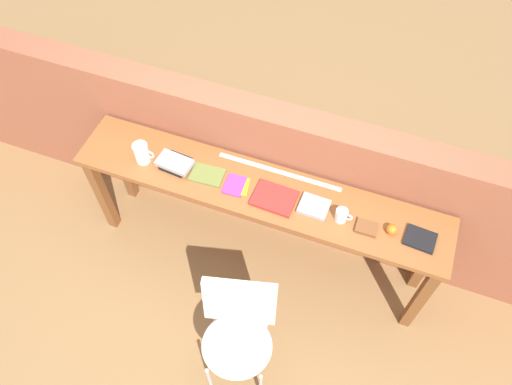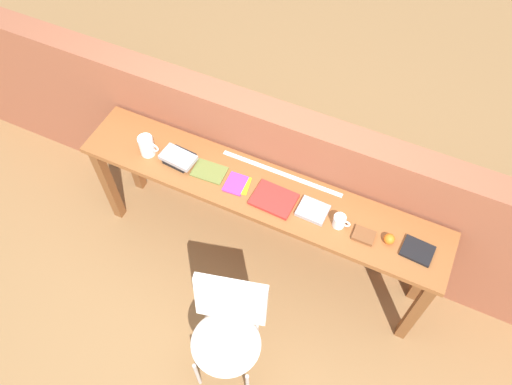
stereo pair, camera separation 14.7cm
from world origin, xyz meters
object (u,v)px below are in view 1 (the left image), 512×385
object	(u,v)px
pitcher_white	(142,153)
leather_journal_brown	(367,228)
mug	(342,215)
book_stack_leftmost	(175,163)
sports_ball_small	(392,229)
book_repair_rightmost	(420,239)
chair_white_moulded	(238,331)
magazine_cycling	(207,175)
pamphlet_pile_colourful	(236,186)
book_open_centre	(274,198)

from	to	relation	value
pitcher_white	leather_journal_brown	world-z (taller)	pitcher_white
mug	leather_journal_brown	world-z (taller)	mug
book_stack_leftmost	leather_journal_brown	bearing A→B (deg)	-1.38
sports_ball_small	book_repair_rightmost	xyz separation A→B (m)	(0.18, 0.01, -0.02)
chair_white_moulded	book_stack_leftmost	world-z (taller)	book_stack_leftmost
magazine_cycling	leather_journal_brown	xyz separation A→B (m)	(1.07, -0.03, 0.01)
chair_white_moulded	book_stack_leftmost	distance (m)	1.15
mug	leather_journal_brown	bearing A→B (deg)	-4.15
book_repair_rightmost	pamphlet_pile_colourful	bearing A→B (deg)	-175.43
book_open_centre	book_stack_leftmost	bearing A→B (deg)	-179.50
magazine_cycling	pamphlet_pile_colourful	xyz separation A→B (m)	(0.21, -0.01, -0.00)
chair_white_moulded	book_open_centre	xyz separation A→B (m)	(-0.04, 0.76, 0.36)
magazine_cycling	leather_journal_brown	size ratio (longest dim) A/B	1.67
book_stack_leftmost	mug	xyz separation A→B (m)	(1.13, -0.02, 0.01)
chair_white_moulded	magazine_cycling	distance (m)	1.01
book_repair_rightmost	pitcher_white	bearing A→B (deg)	-175.18
book_open_centre	sports_ball_small	size ratio (longest dim) A/B	4.06
pamphlet_pile_colourful	chair_white_moulded	bearing A→B (deg)	-68.39
chair_white_moulded	pamphlet_pile_colourful	world-z (taller)	chair_white_moulded
leather_journal_brown	sports_ball_small	world-z (taller)	sports_ball_small
pamphlet_pile_colourful	leather_journal_brown	distance (m)	0.86
book_repair_rightmost	chair_white_moulded	bearing A→B (deg)	-134.20
book_stack_leftmost	book_repair_rightmost	world-z (taller)	book_stack_leftmost
book_stack_leftmost	leather_journal_brown	xyz separation A→B (m)	(1.30, -0.03, -0.02)
magazine_cycling	mug	distance (m)	0.91
sports_ball_small	leather_journal_brown	bearing A→B (deg)	-168.84
magazine_cycling	book_repair_rightmost	bearing A→B (deg)	-3.19
mug	magazine_cycling	bearing A→B (deg)	178.62
pitcher_white	sports_ball_small	size ratio (longest dim) A/B	2.77
book_stack_leftmost	book_repair_rightmost	bearing A→B (deg)	0.19
chair_white_moulded	pitcher_white	bearing A→B (deg)	141.86
leather_journal_brown	magazine_cycling	bearing A→B (deg)	177.50
chair_white_moulded	book_stack_leftmost	xyz separation A→B (m)	(-0.74, 0.78, 0.38)
pamphlet_pile_colourful	sports_ball_small	distance (m)	1.01
pitcher_white	mug	size ratio (longest dim) A/B	1.67
mug	book_stack_leftmost	bearing A→B (deg)	179.01
sports_ball_small	book_stack_leftmost	bearing A→B (deg)	179.89
book_open_centre	leather_journal_brown	xyz separation A→B (m)	(0.60, -0.01, 0.00)
pitcher_white	sports_ball_small	world-z (taller)	pitcher_white
pamphlet_pile_colourful	book_open_centre	xyz separation A→B (m)	(0.27, -0.01, 0.01)
magazine_cycling	book_stack_leftmost	bearing A→B (deg)	177.29
book_stack_leftmost	book_open_centre	xyz separation A→B (m)	(0.70, -0.02, -0.02)
pamphlet_pile_colourful	book_open_centre	world-z (taller)	book_open_centre
book_repair_rightmost	magazine_cycling	bearing A→B (deg)	-176.12
book_stack_leftmost	sports_ball_small	xyz separation A→B (m)	(1.44, -0.00, 0.00)
book_stack_leftmost	book_repair_rightmost	size ratio (longest dim) A/B	1.33
book_open_centre	mug	world-z (taller)	mug
book_stack_leftmost	pitcher_white	bearing A→B (deg)	-172.59
leather_journal_brown	pitcher_white	bearing A→B (deg)	179.20
chair_white_moulded	pitcher_white	xyz separation A→B (m)	(-0.96, 0.76, 0.43)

